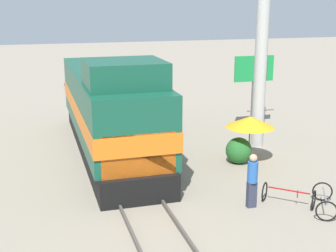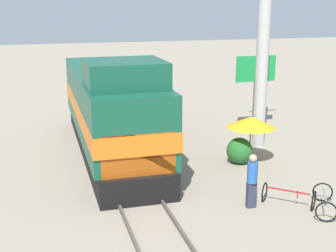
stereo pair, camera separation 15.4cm
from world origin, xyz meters
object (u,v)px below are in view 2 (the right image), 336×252
Objects in this scene: billboard_sign at (256,74)px; bicycle at (289,196)px; person_bystander at (252,179)px; utility_pole at (264,21)px; bicycle_spare at (324,201)px; vendor_umbrella at (251,122)px; locomotive at (112,112)px.

billboard_sign is 2.30× the size of bicycle.
person_bystander is at bearing -116.12° from billboard_sign.
utility_pole reaches higher than bicycle_spare.
bicycle is 1.13m from bicycle_spare.
utility_pole reaches higher than billboard_sign.
vendor_umbrella is (-1.38, -1.99, -3.96)m from utility_pole.
bicycle_spare is at bearing -23.11° from person_bystander.
locomotive is at bearing 174.58° from utility_pole.
locomotive is at bearing 155.87° from bicycle_spare.
vendor_umbrella is 4.54m from person_bystander.
bicycle_spare is (-1.11, -6.97, -5.37)m from utility_pole.
person_bystander is (3.46, -6.70, -0.93)m from locomotive.
utility_pole is 6.22× the size of person_bystander.
billboard_sign is 9.99m from bicycle.
locomotive is 5.97× the size of vendor_umbrella.
locomotive is at bearing 76.68° from bicycle.
person_bystander is (-4.38, -8.94, -1.92)m from billboard_sign.
person_bystander is (-1.86, -4.07, -0.75)m from vendor_umbrella.
locomotive is 7.21× the size of bicycle.
billboard_sign is at bearing 23.41° from bicycle.
vendor_umbrella reaches higher than bicycle_spare.
bicycle is at bearing -98.03° from vendor_umbrella.
bicycle is (4.72, -6.89, -1.60)m from locomotive.
person_bystander is at bearing -114.60° from vendor_umbrella.
billboard_sign reaches higher than person_bystander.
vendor_umbrella is 1.10× the size of person_bystander.
locomotive is at bearing 117.31° from person_bystander.
utility_pole is at bearing 24.72° from bicycle.
person_bystander is at bearing -173.56° from bicycle_spare.
locomotive is at bearing -164.04° from billboard_sign.
utility_pole is (6.70, -0.64, 3.78)m from locomotive.
billboard_sign reaches higher than bicycle_spare.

